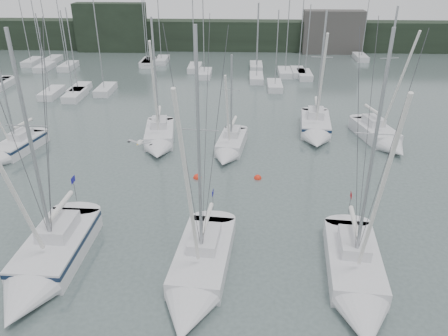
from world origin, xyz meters
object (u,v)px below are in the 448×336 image
object	(u,v)px
sailboat_mid_c	(229,148)
sailboat_mid_e	(382,138)
buoy_a	(197,178)
sailboat_mid_d	(316,130)
sailboat_mid_a	(10,151)
sailboat_near_center	(196,280)
sailboat_mid_b	(159,140)
buoy_b	(258,178)
sailboat_near_left	(44,266)
sailboat_near_right	(358,285)

from	to	relation	value
sailboat_mid_c	sailboat_mid_e	bearing A→B (deg)	19.25
sailboat_mid_c	buoy_a	bearing A→B (deg)	-108.31
sailboat_mid_d	sailboat_mid_a	bearing A→B (deg)	-161.48
sailboat_near_center	sailboat_mid_b	size ratio (longest dim) A/B	1.19
sailboat_mid_a	sailboat_mid_e	bearing A→B (deg)	19.35
sailboat_mid_b	sailboat_mid_c	world-z (taller)	sailboat_mid_b
sailboat_near_center	buoy_b	world-z (taller)	sailboat_near_center
buoy_a	buoy_b	xyz separation A→B (m)	(4.70, 0.13, 0.00)
sailboat_mid_a	buoy_b	world-z (taller)	sailboat_mid_a
sailboat_near_center	sailboat_mid_a	world-z (taller)	sailboat_near_center
sailboat_mid_a	sailboat_mid_c	bearing A→B (deg)	16.44
buoy_b	sailboat_mid_c	bearing A→B (deg)	117.51
sailboat_mid_b	buoy_a	bearing A→B (deg)	-63.33
sailboat_near_left	buoy_b	distance (m)	16.75
sailboat_mid_d	sailboat_near_center	bearing A→B (deg)	-107.10
sailboat_near_center	sailboat_near_right	world-z (taller)	sailboat_near_center
sailboat_near_left	buoy_a	distance (m)	13.74
sailboat_near_center	sailboat_mid_b	xyz separation A→B (m)	(-5.21, 18.34, 0.08)
sailboat_near_left	sailboat_mid_c	size ratio (longest dim) A/B	1.54
sailboat_mid_d	sailboat_near_right	bearing A→B (deg)	-86.36
sailboat_near_right	sailboat_mid_c	xyz separation A→B (m)	(-7.13, 17.03, -0.02)
sailboat_near_right	buoy_a	xyz separation A→B (m)	(-9.46, 12.36, -0.52)
buoy_b	sailboat_near_center	bearing A→B (deg)	-105.78
sailboat_near_center	sailboat_mid_e	bearing A→B (deg)	58.23
sailboat_mid_d	sailboat_mid_c	bearing A→B (deg)	-144.93
sailboat_near_right	sailboat_mid_c	bearing A→B (deg)	118.29
sailboat_mid_a	buoy_b	bearing A→B (deg)	3.68
sailboat_near_left	buoy_b	size ratio (longest dim) A/B	23.70
sailboat_mid_b	buoy_a	size ratio (longest dim) A/B	18.19
sailboat_mid_b	sailboat_mid_c	bearing A→B (deg)	-19.08
sailboat_near_left	sailboat_near_right	bearing A→B (deg)	-0.54
sailboat_mid_c	sailboat_mid_e	distance (m)	14.13
sailboat_mid_b	buoy_a	world-z (taller)	sailboat_mid_b
sailboat_near_right	sailboat_mid_b	distance (m)	22.79
buoy_a	buoy_b	bearing A→B (deg)	1.60
sailboat_near_right	sailboat_mid_a	bearing A→B (deg)	154.40
buoy_b	sailboat_mid_b	bearing A→B (deg)	146.09
sailboat_mid_a	sailboat_mid_b	size ratio (longest dim) A/B	0.93
sailboat_near_center	sailboat_near_right	size ratio (longest dim) A/B	1.01
sailboat_mid_d	buoy_b	bearing A→B (deg)	-116.24
sailboat_mid_c	sailboat_mid_e	world-z (taller)	sailboat_mid_e
buoy_a	sailboat_near_left	bearing A→B (deg)	-121.20
sailboat_mid_b	sailboat_mid_d	size ratio (longest dim) A/B	0.98
sailboat_near_center	sailboat_mid_a	size ratio (longest dim) A/B	1.28
sailboat_near_center	sailboat_mid_c	distance (m)	17.04
buoy_a	sailboat_mid_c	bearing A→B (deg)	63.49
sailboat_mid_c	sailboat_near_left	bearing A→B (deg)	-111.70
buoy_b	sailboat_near_left	bearing A→B (deg)	-134.84
sailboat_mid_d	buoy_a	distance (m)	13.86
buoy_b	sailboat_mid_e	bearing A→B (deg)	32.22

